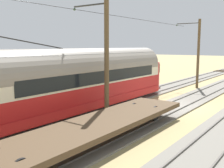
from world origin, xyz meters
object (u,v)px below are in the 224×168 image
object	(u,v)px
flatcar_adjacent	(94,126)
catenary_pole_mid_near	(106,57)
vintage_streetcar	(89,78)
catenary_pole_foreground	(198,52)

from	to	relation	value
flatcar_adjacent	catenary_pole_mid_near	world-z (taller)	catenary_pole_mid_near
vintage_streetcar	catenary_pole_mid_near	distance (m)	3.16
catenary_pole_foreground	catenary_pole_mid_near	xyz separation A→B (m)	(0.00, 16.08, 0.00)
flatcar_adjacent	catenary_pole_mid_near	xyz separation A→B (m)	(1.99, -3.47, 2.93)
flatcar_adjacent	catenary_pole_foreground	size ratio (longest dim) A/B	1.77
catenary_pole_mid_near	flatcar_adjacent	bearing A→B (deg)	119.82
vintage_streetcar	catenary_pole_foreground	world-z (taller)	catenary_pole_foreground
catenary_pole_foreground	catenary_pole_mid_near	world-z (taller)	same
vintage_streetcar	catenary_pole_foreground	bearing A→B (deg)	-99.40
vintage_streetcar	flatcar_adjacent	xyz separation A→B (m)	(-4.44, 4.77, -1.41)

